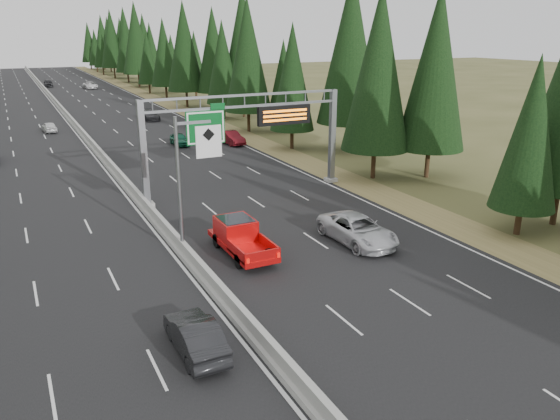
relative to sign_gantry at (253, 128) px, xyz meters
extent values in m
cube|color=black|center=(-8.92, 45.12, -5.23)|extent=(32.00, 260.00, 0.08)
cube|color=olive|center=(8.88, 45.12, -5.24)|extent=(3.60, 260.00, 0.06)
cube|color=gray|center=(-8.92, 45.12, -5.04)|extent=(0.70, 260.00, 0.30)
cube|color=gray|center=(-8.92, 45.12, -4.64)|extent=(0.30, 260.00, 0.60)
cube|color=slate|center=(-8.57, 0.12, -1.29)|extent=(0.45, 0.45, 7.80)
cube|color=gray|center=(-8.57, 0.12, -5.04)|extent=(0.90, 0.90, 0.30)
cube|color=slate|center=(7.28, 0.12, -1.29)|extent=(0.45, 0.45, 7.80)
cube|color=gray|center=(7.28, 0.12, -5.04)|extent=(0.90, 0.90, 0.30)
cube|color=slate|center=(-0.64, 0.12, 2.53)|extent=(15.85, 0.35, 0.16)
cube|color=slate|center=(-0.64, 0.12, 1.69)|extent=(15.85, 0.35, 0.16)
cube|color=#054C19|center=(-3.92, -0.13, 0.36)|extent=(3.00, 0.10, 2.50)
cube|color=silver|center=(-3.92, -0.19, 0.36)|extent=(2.85, 0.02, 2.35)
cube|color=#054C19|center=(-2.92, -0.13, 1.86)|extent=(1.10, 0.10, 0.45)
cube|color=black|center=(2.58, -0.18, 0.86)|extent=(4.50, 0.40, 1.50)
cube|color=orange|center=(2.58, -0.40, 1.21)|extent=(3.80, 0.02, 0.18)
cube|color=orange|center=(2.58, -0.40, 0.86)|extent=(3.80, 0.02, 0.18)
cube|color=orange|center=(2.58, -0.40, 0.51)|extent=(3.80, 0.02, 0.18)
cylinder|color=slate|center=(-8.92, -9.88, -1.19)|extent=(0.20, 0.20, 8.00)
cube|color=gray|center=(-8.92, -9.88, -5.09)|extent=(0.50, 0.50, 0.20)
cube|color=slate|center=(-7.92, -9.88, 2.41)|extent=(2.00, 0.15, 0.15)
cube|color=silver|center=(-7.12, -10.00, 1.31)|extent=(1.50, 0.06, 1.80)
cylinder|color=black|center=(11.35, -16.01, -4.37)|extent=(0.40, 0.40, 1.80)
cone|color=black|center=(11.35, -16.01, 1.26)|extent=(4.05, 4.05, 9.45)
cylinder|color=black|center=(15.06, -15.76, -3.99)|extent=(0.40, 0.40, 2.55)
cylinder|color=black|center=(11.35, -0.33, -3.97)|extent=(0.40, 0.40, 2.61)
cone|color=black|center=(11.35, -0.33, 4.18)|extent=(5.87, 5.87, 13.69)
cylinder|color=black|center=(15.81, -2.22, -3.96)|extent=(0.40, 0.40, 2.61)
cone|color=black|center=(15.81, -2.22, 4.21)|extent=(5.88, 5.88, 13.73)
cylinder|color=black|center=(10.75, 13.97, -4.20)|extent=(0.40, 0.40, 2.14)
cone|color=black|center=(10.75, 13.97, 2.50)|extent=(4.82, 4.82, 11.25)
cylinder|color=black|center=(15.97, 10.96, -3.78)|extent=(0.40, 0.40, 2.98)
cone|color=black|center=(15.97, 10.96, 5.54)|extent=(6.71, 6.71, 15.66)
cylinder|color=black|center=(10.81, 26.04, -3.94)|extent=(0.40, 0.40, 2.65)
cone|color=black|center=(10.81, 26.04, 4.34)|extent=(5.97, 5.97, 13.92)
cylinder|color=black|center=(14.84, 24.15, -4.35)|extent=(0.40, 0.40, 1.84)
cone|color=black|center=(14.84, 24.15, 1.40)|extent=(4.14, 4.14, 9.66)
cylinder|color=black|center=(11.95, 37.85, -4.15)|extent=(0.40, 0.40, 2.24)
cone|color=black|center=(11.95, 37.85, 2.86)|extent=(5.05, 5.05, 11.77)
cylinder|color=black|center=(15.27, 38.10, -3.78)|extent=(0.40, 0.40, 2.98)
cone|color=black|center=(15.27, 38.10, 5.55)|extent=(6.71, 6.71, 15.66)
cylinder|color=black|center=(10.85, 52.57, -3.89)|extent=(0.40, 0.40, 2.75)
cone|color=black|center=(10.85, 52.57, 4.72)|extent=(6.20, 6.20, 14.46)
cylinder|color=black|center=(14.85, 49.78, -3.97)|extent=(0.40, 0.40, 2.60)
cone|color=black|center=(14.85, 49.78, 4.16)|extent=(5.85, 5.85, 13.66)
cylinder|color=black|center=(11.09, 66.48, -4.08)|extent=(0.40, 0.40, 2.37)
cone|color=black|center=(11.09, 66.48, 3.31)|extent=(5.33, 5.33, 12.43)
cylinder|color=black|center=(16.06, 63.45, -4.27)|extent=(0.40, 0.40, 2.00)
cone|color=black|center=(16.06, 63.45, 1.97)|extent=(4.50, 4.50, 10.49)
cylinder|color=black|center=(10.33, 76.60, -4.27)|extent=(0.40, 0.40, 1.99)
cone|color=black|center=(10.33, 76.60, 1.94)|extent=(4.47, 4.47, 10.43)
cylinder|color=black|center=(15.40, 76.85, -4.32)|extent=(0.40, 0.40, 1.89)
cone|color=black|center=(15.40, 76.85, 1.60)|extent=(4.26, 4.26, 9.94)
cylinder|color=black|center=(11.46, 91.06, -3.77)|extent=(0.40, 0.40, 3.01)
cone|color=black|center=(11.46, 91.06, 5.62)|extent=(6.76, 6.76, 15.78)
cylinder|color=black|center=(14.84, 92.01, -4.12)|extent=(0.40, 0.40, 2.29)
cone|color=black|center=(14.84, 92.01, 3.05)|extent=(5.16, 5.16, 12.04)
cylinder|color=black|center=(11.70, 104.21, -3.99)|extent=(0.40, 0.40, 2.56)
cone|color=black|center=(11.70, 104.21, 4.01)|extent=(5.76, 5.76, 13.44)
cylinder|color=black|center=(16.08, 103.60, -3.94)|extent=(0.40, 0.40, 2.65)
cone|color=black|center=(16.08, 103.60, 4.35)|extent=(5.97, 5.97, 13.93)
cylinder|color=black|center=(10.99, 118.49, -3.83)|extent=(0.40, 0.40, 2.88)
cone|color=black|center=(10.99, 118.49, 5.17)|extent=(6.48, 6.48, 15.12)
cylinder|color=black|center=(14.32, 117.56, -3.79)|extent=(0.40, 0.40, 2.97)
cone|color=black|center=(14.32, 117.56, 5.49)|extent=(6.68, 6.68, 15.58)
cylinder|color=black|center=(10.27, 132.36, -4.18)|extent=(0.40, 0.40, 2.18)
cone|color=black|center=(10.27, 132.36, 2.63)|extent=(4.90, 4.90, 11.43)
cylinder|color=black|center=(16.06, 132.20, -3.97)|extent=(0.40, 0.40, 2.59)
cone|color=black|center=(16.06, 132.20, 4.13)|extent=(5.83, 5.83, 13.61)
cylinder|color=black|center=(10.50, 144.95, -4.24)|extent=(0.40, 0.40, 2.07)
cone|color=black|center=(10.50, 144.95, 2.22)|extent=(4.65, 4.65, 10.85)
cylinder|color=black|center=(14.66, 144.73, -3.93)|extent=(0.40, 0.40, 2.67)
cone|color=black|center=(14.66, 144.73, 4.41)|extent=(6.00, 6.00, 14.01)
cylinder|color=black|center=(10.66, 158.73, -4.06)|extent=(0.40, 0.40, 2.42)
cone|color=black|center=(10.66, 158.73, 3.50)|extent=(5.44, 5.44, 12.70)
cylinder|color=black|center=(14.86, 157.30, -3.86)|extent=(0.40, 0.40, 2.81)
cone|color=black|center=(14.86, 157.30, 4.91)|extent=(6.32, 6.32, 14.75)
imported|color=#BCBCC1|center=(1.23, -12.78, -4.37)|extent=(2.85, 5.96, 1.64)
cylinder|color=black|center=(-6.72, -13.18, -4.77)|extent=(0.32, 0.84, 0.84)
cylinder|color=black|center=(-4.93, -13.18, -4.77)|extent=(0.32, 0.84, 0.84)
cylinder|color=black|center=(-6.72, -9.71, -4.77)|extent=(0.32, 0.84, 0.84)
cylinder|color=black|center=(-4.93, -9.71, -4.77)|extent=(0.32, 0.84, 0.84)
cube|color=#BC0B0B|center=(-5.83, -11.39, -4.61)|extent=(2.11, 5.90, 0.32)
cube|color=#BC0B0B|center=(-5.83, -10.44, -3.87)|extent=(2.00, 2.32, 1.16)
cube|color=black|center=(-5.83, -10.44, -3.56)|extent=(1.79, 2.00, 0.58)
cube|color=#BC0B0B|center=(-6.83, -12.97, -4.24)|extent=(0.11, 2.53, 0.63)
cube|color=#BC0B0B|center=(-4.83, -12.97, -4.24)|extent=(0.11, 2.53, 0.63)
cube|color=#BC0B0B|center=(-5.83, -14.24, -4.24)|extent=(2.11, 0.11, 0.63)
imported|color=#114D35|center=(0.12, 21.06, -4.52)|extent=(1.69, 3.99, 1.35)
imported|color=#540C12|center=(5.58, 19.07, -4.44)|extent=(1.99, 4.65, 1.49)
imported|color=black|center=(1.62, 40.78, -4.48)|extent=(2.01, 4.91, 1.42)
imported|color=silver|center=(0.65, 91.38, -4.43)|extent=(2.77, 5.54, 1.51)
imported|color=black|center=(-7.42, 100.53, -4.36)|extent=(2.25, 4.97, 1.65)
imported|color=black|center=(-11.41, -19.88, -4.46)|extent=(1.54, 4.42, 1.46)
imported|color=silver|center=(-12.33, 36.76, -4.54)|extent=(1.84, 3.92, 1.30)
camera|label=1|loc=(-16.95, -38.59, 7.19)|focal=35.00mm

